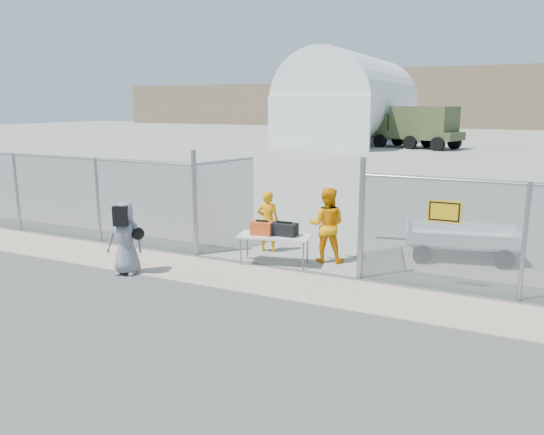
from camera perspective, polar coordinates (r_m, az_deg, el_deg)
The scene contains 14 objects.
ground at distance 10.18m, azimuth -4.93°, elevation -8.21°, with size 160.00×160.00×0.00m, color #4D4D4D.
tarmac_inside at distance 50.56m, azimuth 20.18°, elevation 7.35°, with size 160.00×80.00×0.01m, color gray.
dirt_strip at distance 11.00m, azimuth -2.27°, elevation -6.56°, with size 44.00×1.60×0.01m, color #C5AB8E.
distant_hills at distance 86.21m, azimuth 26.26°, elevation 11.51°, with size 140.00×6.00×9.00m, color #7F684F, non-canonical shape.
chain_link_fence at distance 11.57m, azimuth 0.00°, elevation -0.00°, with size 40.00×0.20×2.20m, color gray, non-canonical shape.
quonset_hangar at distance 50.45m, azimuth 8.66°, elevation 12.48°, with size 9.00×18.00×8.00m, color white, non-canonical shape.
folding_table at distance 11.86m, azimuth 0.25°, elevation -3.50°, with size 1.59×0.66×0.67m, color silver, non-canonical shape.
orange_bag at distance 11.79m, azimuth -1.07°, elevation -1.16°, with size 0.47×0.31×0.29m, color #DB4E1B.
black_duffel at distance 11.73m, azimuth 1.31°, elevation -1.27°, with size 0.57×0.34×0.28m, color black.
security_worker_left at distance 12.78m, azimuth -0.45°, elevation -0.44°, with size 0.55×0.36×1.50m, color #FF9A06.
security_worker_right at distance 12.01m, azimuth 5.91°, elevation -0.80°, with size 0.83×0.65×1.71m, color #FF9A06.
visitor at distance 11.52m, azimuth -15.50°, elevation -2.16°, with size 0.76×0.49×1.55m, color gray.
utility_trailer at distance 13.08m, azimuth 19.58°, elevation -2.51°, with size 3.16×1.63×0.77m, color silver, non-canonical shape.
military_truck at distance 45.28m, azimuth 15.37°, elevation 9.32°, with size 7.07×2.61×3.37m, color #434D2A, non-canonical shape.
Camera 1 is at (4.89, -8.20, 3.52)m, focal length 35.00 mm.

